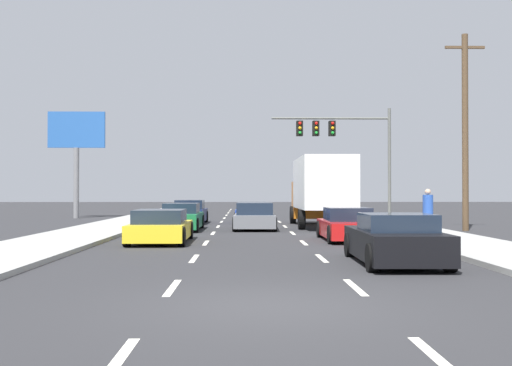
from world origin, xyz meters
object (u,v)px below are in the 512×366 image
Objects in this scene: car_navy at (190,213)px; roadside_billboard at (76,143)px; car_gray at (255,217)px; car_blue at (252,213)px; pedestrian_near_corner at (428,212)px; car_black at (395,241)px; car_red at (348,226)px; car_yellow at (161,227)px; utility_pole_mid at (465,129)px; car_green at (181,218)px; box_truck at (321,187)px; traffic_signal_mast at (336,136)px.

car_navy is 0.59× the size of roadside_billboard.
car_gray is at bearing -46.94° from roadside_billboard.
car_blue is 14.06m from pedestrian_near_corner.
car_gray is at bearing 103.17° from car_black.
car_yellow is at bearing -173.11° from car_red.
car_navy is 15.23m from utility_pole_mid.
car_black reaches higher than car_blue.
car_gray is 17.69m from roadside_billboard.
utility_pole_mid is (12.92, -0.66, 4.04)m from car_green.
car_black is (-0.15, -15.85, -1.41)m from box_truck.
utility_pole_mid reaches higher than box_truck.
utility_pole_mid is at bearing -32.77° from roadside_billboard.
car_red is (6.80, -12.11, -0.05)m from car_navy.
pedestrian_near_corner reaches higher than car_navy.
car_yellow is (0.11, -12.92, -0.05)m from car_navy.
traffic_signal_mast is at bearing 110.23° from utility_pole_mid.
box_truck is at bearing 110.05° from pedestrian_near_corner.
car_black is 0.58× the size of traffic_signal_mast.
utility_pole_mid reaches higher than car_gray.
roadside_billboard is at bearing 119.55° from car_black.
pedestrian_near_corner is (-3.19, -4.95, -3.60)m from utility_pole_mid.
pedestrian_near_corner is (9.88, -11.68, 0.41)m from car_navy.
car_yellow is 9.85m from pedestrian_near_corner.
car_yellow is 0.62× the size of roadside_billboard.
roadside_billboard is (-15.07, 10.48, 3.03)m from box_truck.
car_black is (6.76, -19.39, -0.02)m from car_navy.
car_green is 16.06m from roadside_billboard.
car_red is (3.31, -12.95, -0.02)m from car_blue.
pedestrian_near_corner is at bearing -86.48° from traffic_signal_mast.
car_black is at bearing -60.45° from roadside_billboard.
roadside_billboard is (-11.69, 12.51, 4.44)m from car_gray.
car_red is at bearing -97.04° from traffic_signal_mast.
traffic_signal_mast is (8.76, 17.57, 4.77)m from car_yellow.
car_navy is at bearing -166.49° from car_blue.
traffic_signal_mast reaches higher than pedestrian_near_corner.
traffic_signal_mast is (2.07, 16.76, 4.77)m from car_red.
car_black is at bearing -80.84° from car_blue.
car_navy is 12.92m from car_yellow.
traffic_signal_mast reaches higher than car_gray.
car_red is at bearing -63.38° from car_gray.
car_yellow is 2.54× the size of pedestrian_near_corner.
car_blue is at bearing 117.01° from pedestrian_near_corner.
box_truck is at bearing -103.51° from traffic_signal_mast.
car_blue is at bearing 127.90° from box_truck.
car_navy reaches higher than car_yellow.
pedestrian_near_corner reaches higher than car_gray.
roadside_billboard is at bearing 152.40° from car_blue.
car_red is at bearing -75.67° from car_blue.
car_green is 14.88m from car_black.
car_gray is at bearing -57.70° from car_navy.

